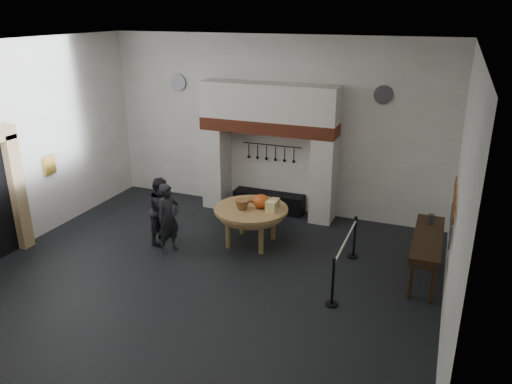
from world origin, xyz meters
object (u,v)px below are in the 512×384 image
at_px(iron_range, 269,202).
at_px(barrier_post_far, 354,238).
at_px(side_table, 428,237).
at_px(visitor_far, 162,210).
at_px(work_table, 251,209).
at_px(visitor_near, 168,218).
at_px(barrier_post_near, 333,283).

relative_size(iron_range, barrier_post_far, 2.11).
bearing_deg(side_table, visitor_far, -175.15).
relative_size(work_table, barrier_post_far, 1.85).
bearing_deg(visitor_near, barrier_post_far, -52.31).
height_order(work_table, barrier_post_near, barrier_post_near).
distance_m(iron_range, visitor_near, 3.30).
bearing_deg(barrier_post_far, barrier_post_near, -90.00).
distance_m(visitor_near, barrier_post_far, 4.04).
bearing_deg(barrier_post_near, work_table, 141.89).
relative_size(work_table, visitor_far, 1.09).
distance_m(visitor_near, barrier_post_near, 3.95).
xyz_separation_m(work_table, visitor_near, (-1.53, -1.02, -0.06)).
xyz_separation_m(work_table, barrier_post_far, (2.32, 0.18, -0.39)).
xyz_separation_m(iron_range, visitor_far, (-1.63, -2.61, 0.52)).
distance_m(visitor_far, side_table, 5.75).
relative_size(iron_range, barrier_post_near, 2.11).
bearing_deg(iron_range, work_table, -81.38).
bearing_deg(barrier_post_far, visitor_far, -169.36).
xyz_separation_m(visitor_near, side_table, (5.33, 0.89, 0.09)).
relative_size(iron_range, side_table, 0.86).
xyz_separation_m(iron_range, side_table, (4.10, -2.13, 0.62)).
bearing_deg(iron_range, barrier_post_near, -55.49).
height_order(work_table, side_table, side_table).
bearing_deg(side_table, visitor_near, -170.56).
distance_m(visitor_far, barrier_post_far, 4.33).
relative_size(visitor_near, side_table, 0.71).
distance_m(visitor_far, barrier_post_near, 4.43).
height_order(iron_range, visitor_near, visitor_near).
distance_m(iron_range, side_table, 4.66).
distance_m(work_table, barrier_post_near, 2.97).
relative_size(visitor_far, barrier_post_far, 1.71).
distance_m(iron_range, visitor_far, 3.12).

